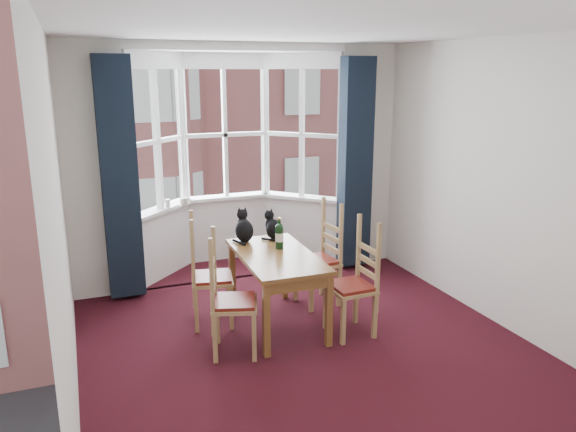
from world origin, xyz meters
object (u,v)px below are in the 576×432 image
dining_table (277,264)px  cat_right (273,227)px  cat_left (244,229)px  candle_short (182,202)px  chair_left_far (203,280)px  wine_bottle (279,235)px  chair_right_near (359,286)px  candle_tall (168,203)px  chair_left_near (224,304)px  candle_extra (186,201)px  chair_right_far (324,261)px

dining_table → cat_right: bearing=73.4°
cat_left → candle_short: 1.35m
chair_left_far → candle_short: bearing=85.8°
dining_table → wine_bottle: size_ratio=4.11×
chair_right_near → candle_tall: (-1.43, 2.24, 0.45)m
chair_left_near → chair_right_near: size_ratio=1.00×
cat_right → candle_short: cat_right is taller
dining_table → chair_left_far: (-0.68, 0.27, -0.17)m
chair_right_near → candle_short: candle_short is taller
chair_left_near → candle_extra: bearing=86.8°
chair_left_far → wine_bottle: wine_bottle is taller
candle_short → candle_extra: bearing=21.4°
chair_right_near → cat_left: (-0.85, 0.98, 0.41)m
chair_right_near → chair_left_far: bearing=152.0°
chair_right_near → candle_tall: candle_tall is taller
chair_left_far → cat_left: (0.51, 0.26, 0.41)m
candle_extra → chair_left_far: bearing=-96.0°
chair_right_far → chair_right_near: bearing=-90.2°
chair_right_near → wine_bottle: 0.94m
chair_right_near → cat_right: 1.16m
chair_left_far → cat_left: 0.70m
chair_left_far → cat_right: bearing=15.8°
cat_right → chair_left_near: bearing=-131.5°
chair_right_far → cat_right: size_ratio=2.85×
chair_right_near → candle_extra: 2.62m
dining_table → candle_extra: bearing=105.7°
chair_right_near → candle_extra: bearing=117.6°
candle_tall → chair_right_near: bearing=-57.4°
candle_short → cat_right: bearing=-61.3°
chair_left_near → candle_tall: (-0.11, 2.17, 0.45)m
dining_table → chair_left_near: 0.77m
chair_left_near → chair_left_far: (-0.04, 0.66, 0.00)m
chair_left_near → chair_right_far: same height
cat_left → dining_table: bearing=-72.4°
chair_left_far → chair_right_near: 1.54m
chair_left_near → cat_right: bearing=48.5°
chair_right_near → candle_tall: bearing=122.6°
chair_left_far → candle_tall: candle_tall is taller
chair_left_near → wine_bottle: 1.00m
chair_right_far → candle_extra: size_ratio=10.02×
dining_table → chair_right_near: (0.68, -0.45, -0.17)m
dining_table → cat_right: 0.57m
chair_right_near → cat_right: bearing=118.8°
chair_left_near → chair_left_far: same height
chair_left_near → cat_left: bearing=62.8°
wine_bottle → dining_table: bearing=-119.8°
candle_extra → candle_short: bearing=-158.6°
cat_left → candle_short: size_ratio=3.91×
wine_bottle → candle_short: wine_bottle is taller
candle_tall → candle_short: candle_tall is taller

